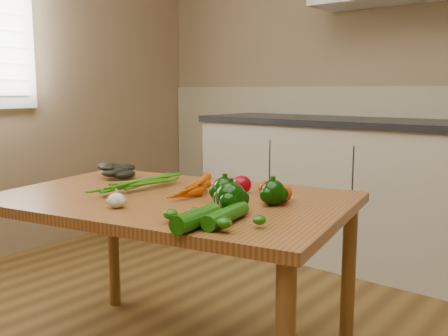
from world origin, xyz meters
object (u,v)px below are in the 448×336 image
at_px(pepper_b, 273,193).
at_px(tomato_a, 242,185).
at_px(zucchini_a, 226,216).
at_px(leafy_greens, 120,168).
at_px(tomato_b, 266,188).
at_px(garlic_bulb, 117,200).
at_px(pepper_c, 230,198).
at_px(tomato_c, 283,193).
at_px(pepper_a, 225,190).
at_px(table, 172,216).
at_px(zucchini_b, 196,218).
at_px(carrot_bunch, 176,186).

bearing_deg(pepper_b, tomato_a, 156.12).
height_order(tomato_a, zucchini_a, tomato_a).
distance_m(leafy_greens, zucchini_a, 0.90).
distance_m(tomato_b, zucchini_a, 0.41).
bearing_deg(tomato_a, garlic_bulb, -112.72).
height_order(tomato_a, tomato_b, tomato_a).
xyz_separation_m(pepper_c, zucchini_a, (0.06, -0.10, -0.03)).
bearing_deg(zucchini_a, tomato_c, 94.10).
relative_size(leafy_greens, tomato_b, 2.91).
xyz_separation_m(garlic_bulb, pepper_a, (0.23, 0.29, 0.02)).
height_order(pepper_c, zucchini_a, pepper_c).
distance_m(table, zucchini_a, 0.45).
xyz_separation_m(pepper_a, tomato_b, (0.06, 0.18, -0.02)).
relative_size(tomato_b, zucchini_b, 0.34).
distance_m(tomato_a, tomato_b, 0.10).
bearing_deg(tomato_a, pepper_b, -23.88).
distance_m(pepper_a, pepper_c, 0.16).
bearing_deg(tomato_b, pepper_c, -78.61).
height_order(garlic_bulb, zucchini_a, garlic_bulb).
xyz_separation_m(tomato_b, zucchini_a, (0.12, -0.40, -0.00)).
xyz_separation_m(pepper_b, zucchini_b, (-0.01, -0.38, -0.02)).
relative_size(table, zucchini_a, 6.57).
distance_m(carrot_bunch, pepper_b, 0.39).
bearing_deg(carrot_bunch, table, -83.59).
xyz_separation_m(leafy_greens, zucchini_b, (0.81, -0.40, -0.02)).
distance_m(garlic_bulb, zucchini_b, 0.37).
relative_size(garlic_bulb, pepper_a, 0.67).
relative_size(pepper_c, tomato_c, 1.53).
xyz_separation_m(carrot_bunch, tomato_c, (0.39, 0.14, -0.00)).
relative_size(carrot_bunch, zucchini_a, 1.10).
height_order(pepper_a, zucchini_b, pepper_a).
height_order(pepper_a, pepper_b, pepper_a).
xyz_separation_m(leafy_greens, pepper_c, (0.78, -0.21, 0.01)).
relative_size(pepper_a, tomato_b, 1.41).
bearing_deg(zucchini_b, pepper_a, 114.83).
distance_m(leafy_greens, pepper_b, 0.82).
bearing_deg(garlic_bulb, zucchini_a, 10.02).
bearing_deg(zucchini_a, pepper_a, 129.38).
bearing_deg(zucchini_b, carrot_bunch, 140.81).
relative_size(pepper_b, tomato_c, 1.31).
relative_size(carrot_bunch, tomato_b, 3.78).
bearing_deg(zucchini_a, leafy_greens, 160.07).
xyz_separation_m(carrot_bunch, pepper_c, (0.35, -0.11, 0.02)).
distance_m(leafy_greens, garlic_bulb, 0.58).
distance_m(zucchini_a, zucchini_b, 0.10).
bearing_deg(garlic_bulb, tomato_b, 58.46).
relative_size(tomato_a, zucchini_b, 0.40).
distance_m(pepper_b, zucchini_a, 0.29).
relative_size(leafy_greens, pepper_b, 2.11).
bearing_deg(tomato_c, table, -154.16).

